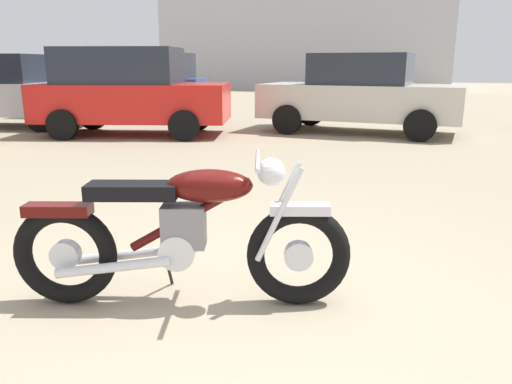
% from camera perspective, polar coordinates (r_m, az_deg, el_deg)
% --- Properties ---
extents(ground_plane, '(80.00, 80.00, 0.00)m').
position_cam_1_polar(ground_plane, '(3.18, -1.51, -13.17)').
color(ground_plane, gray).
extents(vintage_motorcycle, '(2.05, 0.72, 0.94)m').
position_cam_1_polar(vintage_motorcycle, '(3.12, -8.17, -4.83)').
color(vintage_motorcycle, black).
rests_on(vintage_motorcycle, ground_plane).
extents(white_estate_far, '(4.15, 2.38, 1.78)m').
position_cam_1_polar(white_estate_far, '(10.96, -14.15, 11.05)').
color(white_estate_far, black).
rests_on(white_estate_far, ground_plane).
extents(red_hatchback_near, '(4.93, 2.57, 1.74)m').
position_cam_1_polar(red_hatchback_near, '(15.03, -14.77, 11.88)').
color(red_hatchback_near, black).
rests_on(red_hatchback_near, ground_plane).
extents(pale_sedan_back, '(4.41, 2.40, 1.67)m').
position_cam_1_polar(pale_sedan_back, '(11.23, 11.72, 10.84)').
color(pale_sedan_back, black).
rests_on(pale_sedan_back, ground_plane).
extents(dark_sedan_left, '(4.44, 2.48, 1.67)m').
position_cam_1_polar(dark_sedan_left, '(13.45, -26.94, 10.14)').
color(dark_sedan_left, black).
rests_on(dark_sedan_left, ground_plane).
extents(industrial_building, '(17.96, 14.86, 17.69)m').
position_cam_1_polar(industrial_building, '(36.11, 7.12, 18.56)').
color(industrial_building, '#B2B2B7').
rests_on(industrial_building, ground_plane).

